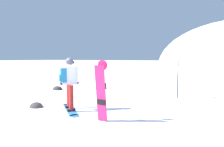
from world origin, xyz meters
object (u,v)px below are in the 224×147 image
at_px(snowboarder_main, 69,82).
at_px(rock_small, 101,89).
at_px(rock_mid, 57,90).
at_px(spare_snowboard, 101,91).
at_px(rock_dark, 36,107).
at_px(piste_marker_near, 178,75).

bearing_deg(snowboarder_main, rock_small, 109.33).
xyz_separation_m(rock_mid, rock_small, (1.83, 1.48, 0.00)).
xyz_separation_m(spare_snowboard, rock_small, (-3.16, 5.08, -0.84)).
bearing_deg(rock_small, snowboarder_main, -70.67).
distance_m(rock_dark, rock_small, 4.79).
distance_m(snowboarder_main, rock_dark, 1.58).
bearing_deg(snowboarder_main, rock_dark, -169.11).
bearing_deg(rock_small, rock_mid, -140.98).
distance_m(snowboarder_main, rock_small, 4.89).
xyz_separation_m(spare_snowboard, rock_dark, (-2.83, 0.30, -0.84)).
bearing_deg(piste_marker_near, rock_dark, -134.71).
bearing_deg(rock_small, rock_dark, -86.09).
xyz_separation_m(piste_marker_near, rock_mid, (-6.14, -0.73, -0.97)).
xyz_separation_m(rock_dark, rock_mid, (-2.16, 3.29, 0.00)).
xyz_separation_m(snowboarder_main, rock_dark, (-1.26, -0.24, -0.92)).
height_order(snowboarder_main, piste_marker_near, snowboarder_main).
distance_m(snowboarder_main, piste_marker_near, 4.65).
distance_m(piste_marker_near, rock_small, 4.48).
height_order(snowboarder_main, rock_dark, snowboarder_main).
xyz_separation_m(spare_snowboard, piste_marker_near, (1.15, 4.32, 0.13)).
distance_m(spare_snowboard, rock_dark, 2.97).
bearing_deg(rock_small, spare_snowboard, -58.11).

